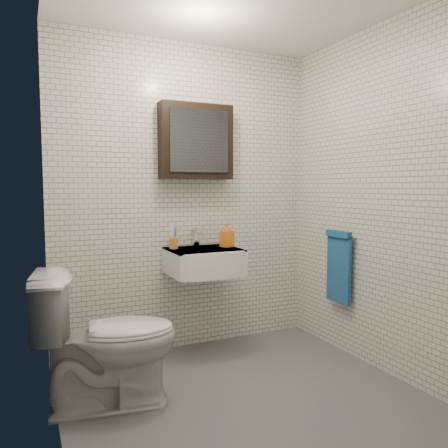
# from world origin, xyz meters

# --- Properties ---
(ground) EXTENTS (2.20, 2.00, 0.01)m
(ground) POSITION_xyz_m (0.00, 0.00, 0.01)
(ground) COLOR #515459
(ground) RESTS_ON ground
(room_shell) EXTENTS (2.22, 2.02, 2.51)m
(room_shell) POSITION_xyz_m (0.00, 0.00, 1.47)
(room_shell) COLOR silver
(room_shell) RESTS_ON ground
(washbasin) EXTENTS (0.55, 0.50, 0.20)m
(washbasin) POSITION_xyz_m (0.05, 0.73, 0.76)
(washbasin) COLOR white
(washbasin) RESTS_ON room_shell
(faucet) EXTENTS (0.06, 0.20, 0.15)m
(faucet) POSITION_xyz_m (0.05, 0.93, 0.92)
(faucet) COLOR silver
(faucet) RESTS_ON washbasin
(mirror_cabinet) EXTENTS (0.60, 0.15, 0.60)m
(mirror_cabinet) POSITION_xyz_m (0.05, 0.93, 1.70)
(mirror_cabinet) COLOR black
(mirror_cabinet) RESTS_ON room_shell
(towel_rail) EXTENTS (0.09, 0.30, 0.58)m
(towel_rail) POSITION_xyz_m (1.04, 0.35, 0.72)
(towel_rail) COLOR silver
(towel_rail) RESTS_ON room_shell
(toothbrush_cup) EXTENTS (0.08, 0.08, 0.19)m
(toothbrush_cup) POSITION_xyz_m (-0.16, 0.88, 0.90)
(toothbrush_cup) COLOR #B86F2E
(toothbrush_cup) RESTS_ON washbasin
(soap_bottle) EXTENTS (0.12, 0.12, 0.20)m
(soap_bottle) POSITION_xyz_m (0.27, 0.80, 0.95)
(soap_bottle) COLOR orange
(soap_bottle) RESTS_ON washbasin
(toilet) EXTENTS (0.89, 0.60, 0.84)m
(toilet) POSITION_xyz_m (-0.80, 0.24, 0.42)
(toilet) COLOR silver
(toilet) RESTS_ON ground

